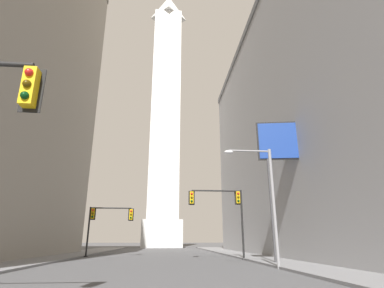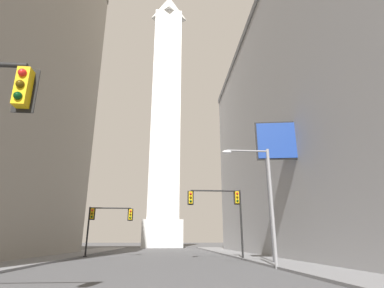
# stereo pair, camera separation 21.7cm
# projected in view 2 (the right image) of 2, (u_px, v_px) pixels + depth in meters

# --- Properties ---
(sidewalk_left) EXTENTS (5.00, 86.33, 0.15)m
(sidewalk_left) POSITION_uv_depth(u_px,v_px,m) (30.00, 260.00, 24.50)
(sidewalk_left) COLOR slate
(sidewalk_left) RESTS_ON ground_plane
(sidewalk_right) EXTENTS (5.00, 86.33, 0.15)m
(sidewalk_right) POSITION_uv_depth(u_px,v_px,m) (272.00, 259.00, 26.06)
(sidewalk_right) COLOR slate
(sidewalk_right) RESTS_ON ground_plane
(building_right) EXTENTS (28.13, 49.70, 29.69)m
(building_right) POSITION_uv_depth(u_px,v_px,m) (373.00, 124.00, 35.54)
(building_right) COLOR #9E9EA0
(building_right) RESTS_ON ground_plane
(obelisk) EXTENTS (9.21, 9.21, 72.09)m
(obelisk) POSITION_uv_depth(u_px,v_px,m) (166.00, 110.00, 79.51)
(obelisk) COLOR silver
(obelisk) RESTS_ON ground_plane
(traffic_light_mid_left) EXTENTS (4.84, 0.52, 5.10)m
(traffic_light_mid_left) POSITION_uv_depth(u_px,v_px,m) (104.00, 219.00, 32.30)
(traffic_light_mid_left) COLOR black
(traffic_light_mid_left) RESTS_ON ground_plane
(traffic_light_mid_right) EXTENTS (5.17, 0.51, 6.21)m
(traffic_light_mid_right) POSITION_uv_depth(u_px,v_px,m) (223.00, 206.00, 27.93)
(traffic_light_mid_right) COLOR black
(traffic_light_mid_right) RESTS_ON ground_plane
(street_lamp) EXTENTS (3.24, 0.36, 7.59)m
(street_lamp) POSITION_uv_depth(u_px,v_px,m) (262.00, 191.00, 19.53)
(street_lamp) COLOR gray
(street_lamp) RESTS_ON ground_plane
(billboard_sign) EXTENTS (4.26, 0.90, 10.97)m
(billboard_sign) POSITION_uv_depth(u_px,v_px,m) (283.00, 147.00, 24.04)
(billboard_sign) COLOR #3F3F42
(billboard_sign) RESTS_ON ground_plane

